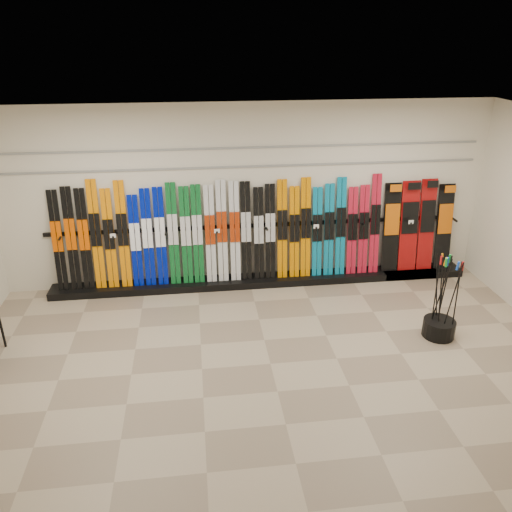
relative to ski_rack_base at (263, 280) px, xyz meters
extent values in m
plane|color=#86725C|center=(-0.22, -2.28, -0.06)|extent=(8.00, 8.00, 0.00)
plane|color=beige|center=(-0.22, 0.22, 1.44)|extent=(8.00, 0.00, 8.00)
plane|color=silver|center=(-0.22, -2.28, 2.94)|extent=(8.00, 8.00, 0.00)
cube|color=black|center=(0.00, 0.00, 0.00)|extent=(8.00, 0.40, 0.12)
cube|color=black|center=(-3.28, 0.06, 0.87)|extent=(0.17, 0.24, 1.62)
cube|color=black|center=(-3.07, 0.07, 0.89)|extent=(0.17, 0.25, 1.67)
cube|color=black|center=(-2.87, 0.06, 0.88)|extent=(0.17, 0.25, 1.63)
cube|color=orange|center=(-2.68, 0.07, 0.94)|extent=(0.17, 0.26, 1.77)
cube|color=orange|center=(-2.48, 0.06, 0.87)|extent=(0.17, 0.24, 1.62)
cube|color=orange|center=(-2.27, 0.07, 0.93)|extent=(0.17, 0.26, 1.73)
cube|color=#01129E|center=(-2.08, 0.06, 0.81)|extent=(0.17, 0.23, 1.50)
cube|color=#01129E|center=(-1.88, 0.06, 0.86)|extent=(0.17, 0.24, 1.60)
cube|color=#01129E|center=(-1.68, 0.06, 0.86)|extent=(0.17, 0.24, 1.61)
cube|color=#0D5C24|center=(-1.47, 0.07, 0.90)|extent=(0.17, 0.25, 1.68)
cube|color=#0D5C24|center=(-1.27, 0.06, 0.86)|extent=(0.17, 0.24, 1.61)
cube|color=#0D5C24|center=(-1.08, 0.06, 0.87)|extent=(0.17, 0.24, 1.63)
cube|color=silver|center=(-0.87, 0.06, 0.87)|extent=(0.17, 0.24, 1.61)
cube|color=silver|center=(-0.68, 0.07, 0.90)|extent=(0.17, 0.25, 1.69)
cube|color=silver|center=(-0.47, 0.07, 0.89)|extent=(0.17, 0.25, 1.67)
cube|color=black|center=(-0.28, 0.07, 0.88)|extent=(0.17, 0.25, 1.65)
cube|color=black|center=(-0.07, 0.06, 0.83)|extent=(0.17, 0.23, 1.55)
cube|color=black|center=(0.12, 0.06, 0.86)|extent=(0.17, 0.24, 1.60)
cube|color=orange|center=(0.32, 0.07, 0.89)|extent=(0.17, 0.25, 1.66)
cube|color=orange|center=(0.53, 0.06, 0.83)|extent=(0.17, 0.23, 1.54)
cube|color=orange|center=(0.72, 0.07, 0.90)|extent=(0.17, 0.25, 1.68)
cube|color=#087399|center=(0.92, 0.06, 0.82)|extent=(0.17, 0.23, 1.52)
cube|color=#087399|center=(1.12, 0.06, 0.84)|extent=(0.17, 0.24, 1.57)
cube|color=#087399|center=(1.33, 0.07, 0.89)|extent=(0.17, 0.25, 1.66)
cube|color=#B7152C|center=(1.53, 0.06, 0.81)|extent=(0.17, 0.23, 1.50)
cube|color=#B7152C|center=(1.73, 0.06, 0.82)|extent=(0.17, 0.23, 1.52)
cube|color=#B7152C|center=(1.93, 0.07, 0.91)|extent=(0.17, 0.25, 1.70)
cube|color=black|center=(2.23, 0.08, 0.83)|extent=(0.29, 0.24, 1.54)
cube|color=#990C0C|center=(2.54, 0.08, 0.84)|extent=(0.32, 0.24, 1.56)
cube|color=#990C0C|center=(2.87, 0.08, 0.85)|extent=(0.28, 0.24, 1.58)
cube|color=black|center=(3.19, 0.07, 0.80)|extent=(0.28, 0.23, 1.49)
cylinder|color=black|center=(2.24, -1.92, 0.07)|extent=(0.44, 0.44, 0.25)
cylinder|color=black|center=(2.16, -1.83, 0.55)|extent=(0.06, 0.15, 1.17)
cylinder|color=black|center=(2.21, -1.75, 0.55)|extent=(0.14, 0.10, 1.17)
cylinder|color=black|center=(2.30, -2.02, 0.55)|extent=(0.13, 0.07, 1.18)
cylinder|color=black|center=(2.19, -1.91, 0.55)|extent=(0.07, 0.13, 1.18)
cylinder|color=black|center=(2.36, -2.03, 0.55)|extent=(0.04, 0.04, 1.18)
cylinder|color=black|center=(2.20, -1.88, 0.55)|extent=(0.14, 0.11, 1.17)
cylinder|color=black|center=(2.22, -1.88, 0.55)|extent=(0.02, 0.11, 1.18)
cylinder|color=black|center=(2.30, -1.79, 0.55)|extent=(0.03, 0.10, 1.18)
cube|color=gray|center=(-0.22, 0.20, 1.94)|extent=(7.60, 0.02, 0.03)
cube|color=gray|center=(-0.22, 0.20, 2.24)|extent=(7.60, 0.02, 0.03)
camera|label=1|loc=(-1.09, -7.57, 3.87)|focal=35.00mm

